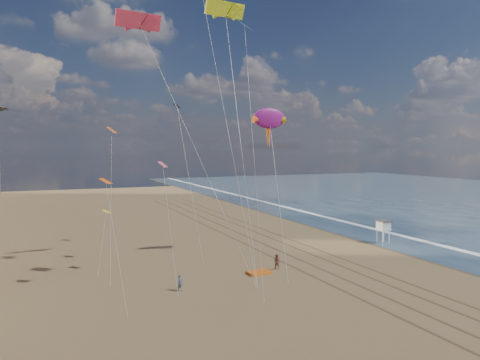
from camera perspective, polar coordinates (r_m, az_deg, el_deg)
name	(u,v)px	position (r m, az deg, el deg)	size (l,w,h in m)	color
ground	(433,326)	(39.87, 22.51, -16.09)	(260.00, 260.00, 0.00)	brown
wet_sand	(337,226)	(81.59, 11.69, -5.54)	(260.00, 260.00, 0.00)	#42301E
foam	(357,225)	(84.03, 14.05, -5.30)	(260.00, 260.00, 0.00)	white
tracks	(278,246)	(64.75, 4.69, -7.99)	(7.68, 120.00, 0.01)	brown
lifeguard_stand	(383,226)	(69.04, 17.08, -5.33)	(1.76, 1.76, 3.18)	white
grounded_kite	(259,273)	(50.83, 2.32, -11.20)	(2.44, 1.55, 0.28)	orange
show_kite	(269,119)	(59.18, 3.59, 7.47)	(4.41, 6.87, 20.94)	#921679
kite_flyer_a	(180,283)	(45.37, -7.32, -12.31)	(0.55, 0.36, 1.52)	slate
kite_flyer_b	(277,262)	(52.28, 4.54, -9.94)	(0.85, 0.66, 1.75)	#925E4A
small_kites	(167,114)	(51.51, -8.88, 7.93)	(14.83, 21.25, 20.29)	#D45262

